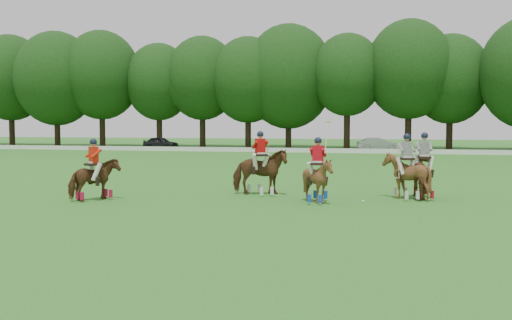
% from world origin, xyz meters
% --- Properties ---
extents(ground, '(180.00, 180.00, 0.00)m').
position_xyz_m(ground, '(0.00, 0.00, 0.00)').
color(ground, '#24681D').
rests_on(ground, ground).
extents(tree_line, '(117.98, 14.32, 14.75)m').
position_xyz_m(tree_line, '(0.26, 48.05, 8.23)').
color(tree_line, black).
rests_on(tree_line, ground).
extents(boundary_rail, '(120.00, 0.10, 0.44)m').
position_xyz_m(boundary_rail, '(0.00, 38.00, 0.22)').
color(boundary_rail, white).
rests_on(boundary_rail, ground).
extents(car_left, '(4.15, 2.11, 1.35)m').
position_xyz_m(car_left, '(-20.14, 42.50, 0.68)').
color(car_left, black).
rests_on(car_left, ground).
extents(car_mid, '(4.45, 2.52, 1.39)m').
position_xyz_m(car_mid, '(3.56, 42.50, 0.69)').
color(car_mid, gray).
rests_on(car_mid, ground).
extents(polo_red_a, '(1.67, 1.94, 2.23)m').
position_xyz_m(polo_red_a, '(-5.31, 1.83, 0.80)').
color(polo_red_a, '#492713').
rests_on(polo_red_a, ground).
extents(polo_red_b, '(2.33, 2.27, 2.48)m').
position_xyz_m(polo_red_b, '(0.16, 4.80, 0.91)').
color(polo_red_b, '#492713').
rests_on(polo_red_b, ground).
extents(polo_red_c, '(1.33, 1.49, 2.83)m').
position_xyz_m(polo_red_c, '(2.62, 3.13, 0.82)').
color(polo_red_c, '#492713').
rests_on(polo_red_c, ground).
extents(polo_stripe_a, '(1.32, 2.15, 2.44)m').
position_xyz_m(polo_stripe_a, '(6.28, 5.29, 0.90)').
color(polo_stripe_a, '#492713').
rests_on(polo_stripe_a, ground).
extents(polo_stripe_b, '(1.82, 1.92, 2.41)m').
position_xyz_m(polo_stripe_b, '(5.64, 4.87, 0.88)').
color(polo_stripe_b, '#492713').
rests_on(polo_stripe_b, ground).
extents(polo_ball, '(0.09, 0.09, 0.09)m').
position_xyz_m(polo_ball, '(4.17, 3.57, 0.04)').
color(polo_ball, white).
rests_on(polo_ball, ground).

